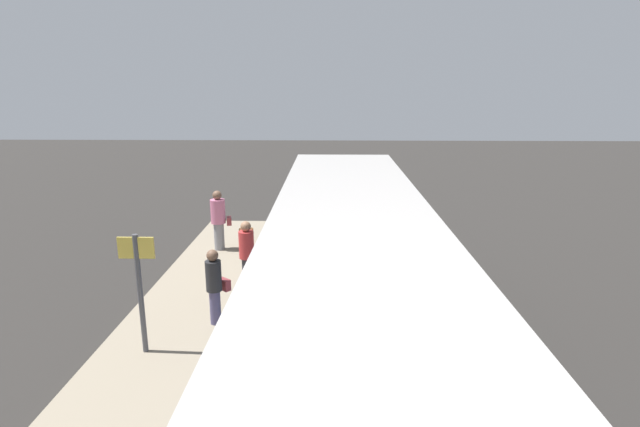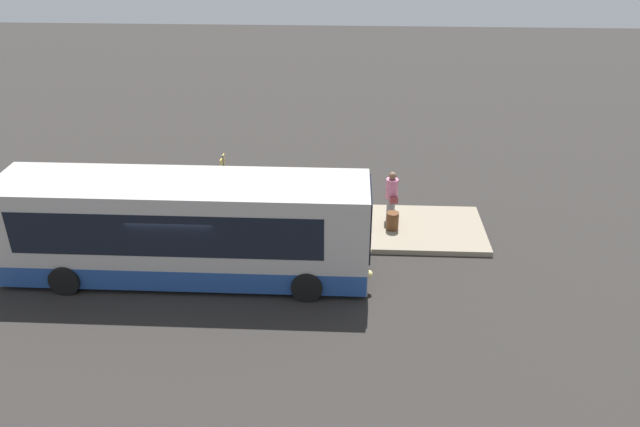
{
  "view_description": "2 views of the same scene",
  "coord_description": "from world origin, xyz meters",
  "px_view_note": "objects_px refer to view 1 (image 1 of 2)",
  "views": [
    {
      "loc": [
        -7.83,
        0.47,
        5.08
      ],
      "look_at": [
        4.25,
        0.74,
        1.97
      ],
      "focal_mm": 28.0,
      "sensor_mm": 36.0,
      "label": 1
    },
    {
      "loc": [
        5.07,
        -16.39,
        11.05
      ],
      "look_at": [
        4.25,
        0.74,
        1.97
      ],
      "focal_mm": 35.0,
      "sensor_mm": 36.0,
      "label": 2
    }
  ],
  "objects_px": {
    "bus_lead": "(350,295)",
    "passenger_waiting": "(219,218)",
    "trash_bin": "(246,239)",
    "passenger_boarding": "(215,284)",
    "suitcase": "(240,302)",
    "passenger_with_bags": "(247,252)",
    "sign_post": "(139,280)"
  },
  "relations": [
    {
      "from": "passenger_boarding",
      "to": "passenger_waiting",
      "type": "height_order",
      "value": "passenger_waiting"
    },
    {
      "from": "passenger_waiting",
      "to": "suitcase",
      "type": "bearing_deg",
      "value": 4.71
    },
    {
      "from": "bus_lead",
      "to": "trash_bin",
      "type": "height_order",
      "value": "bus_lead"
    },
    {
      "from": "bus_lead",
      "to": "passenger_boarding",
      "type": "bearing_deg",
      "value": 57.72
    },
    {
      "from": "passenger_boarding",
      "to": "suitcase",
      "type": "height_order",
      "value": "passenger_boarding"
    },
    {
      "from": "suitcase",
      "to": "trash_bin",
      "type": "height_order",
      "value": "suitcase"
    },
    {
      "from": "sign_post",
      "to": "bus_lead",
      "type": "bearing_deg",
      "value": -98.02
    },
    {
      "from": "passenger_waiting",
      "to": "suitcase",
      "type": "height_order",
      "value": "passenger_waiting"
    },
    {
      "from": "passenger_waiting",
      "to": "trash_bin",
      "type": "distance_m",
      "value": 1.05
    },
    {
      "from": "bus_lead",
      "to": "sign_post",
      "type": "bearing_deg",
      "value": 81.98
    },
    {
      "from": "passenger_waiting",
      "to": "sign_post",
      "type": "bearing_deg",
      "value": -13.7
    },
    {
      "from": "suitcase",
      "to": "trash_bin",
      "type": "xyz_separation_m",
      "value": [
        4.5,
        0.6,
        0.02
      ]
    },
    {
      "from": "passenger_boarding",
      "to": "bus_lead",
      "type": "bearing_deg",
      "value": 7.44
    },
    {
      "from": "suitcase",
      "to": "sign_post",
      "type": "bearing_deg",
      "value": 136.76
    },
    {
      "from": "bus_lead",
      "to": "suitcase",
      "type": "xyz_separation_m",
      "value": [
        2.14,
        2.31,
        -1.12
      ]
    },
    {
      "from": "passenger_with_bags",
      "to": "sign_post",
      "type": "relative_size",
      "value": 0.74
    },
    {
      "from": "bus_lead",
      "to": "passenger_with_bags",
      "type": "height_order",
      "value": "bus_lead"
    },
    {
      "from": "passenger_waiting",
      "to": "sign_post",
      "type": "height_order",
      "value": "sign_post"
    },
    {
      "from": "bus_lead",
      "to": "passenger_waiting",
      "type": "height_order",
      "value": "bus_lead"
    },
    {
      "from": "passenger_waiting",
      "to": "trash_bin",
      "type": "relative_size",
      "value": 2.83
    },
    {
      "from": "suitcase",
      "to": "passenger_with_bags",
      "type": "bearing_deg",
      "value": 2.74
    },
    {
      "from": "passenger_waiting",
      "to": "suitcase",
      "type": "distance_m",
      "value": 4.75
    },
    {
      "from": "bus_lead",
      "to": "passenger_boarding",
      "type": "xyz_separation_m",
      "value": [
        1.73,
        2.74,
        -0.53
      ]
    },
    {
      "from": "passenger_boarding",
      "to": "suitcase",
      "type": "bearing_deg",
      "value": 84.22
    },
    {
      "from": "passenger_boarding",
      "to": "sign_post",
      "type": "distance_m",
      "value": 1.7
    },
    {
      "from": "sign_post",
      "to": "trash_bin",
      "type": "bearing_deg",
      "value": -8.51
    },
    {
      "from": "suitcase",
      "to": "bus_lead",
      "type": "bearing_deg",
      "value": -132.8
    },
    {
      "from": "passenger_with_bags",
      "to": "sign_post",
      "type": "xyz_separation_m",
      "value": [
        -3.12,
        1.44,
        0.51
      ]
    },
    {
      "from": "passenger_waiting",
      "to": "bus_lead",
      "type": "bearing_deg",
      "value": 16.58
    },
    {
      "from": "bus_lead",
      "to": "passenger_waiting",
      "type": "bearing_deg",
      "value": 29.37
    },
    {
      "from": "passenger_waiting",
      "to": "trash_bin",
      "type": "height_order",
      "value": "passenger_waiting"
    },
    {
      "from": "passenger_with_bags",
      "to": "trash_bin",
      "type": "relative_size",
      "value": 2.63
    }
  ]
}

